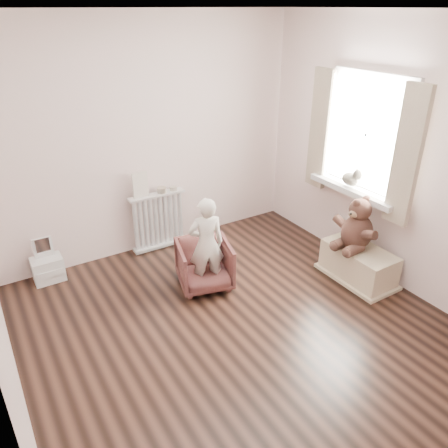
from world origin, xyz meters
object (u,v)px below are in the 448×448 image
armchair (204,265)px  plush_cat (351,177)px  toy_vanity (46,258)px  teddy_bear (359,220)px  child (206,244)px  toy_bench (359,262)px  radiator (158,218)px

armchair → plush_cat: (1.59, -0.36, 0.76)m
toy_vanity → teddy_bear: teddy_bear is taller
teddy_bear → child: bearing=152.0°
child → toy_bench: child is taller
child → plush_cat: bearing=-175.8°
radiator → child: bearing=-86.2°
toy_vanity → teddy_bear: 3.25m
radiator → teddy_bear: size_ratio=1.25×
toy_vanity → toy_bench: (2.81, -1.68, -0.08)m
radiator → plush_cat: 2.21m
radiator → teddy_bear: 2.24m
radiator → toy_vanity: size_ratio=1.44×
child → teddy_bear: (1.42, -0.63, 0.16)m
child → teddy_bear: size_ratio=1.77×
teddy_bear → radiator: bearing=127.9°
plush_cat → teddy_bear: bearing=-122.9°
toy_bench → plush_cat: size_ratio=2.94×
armchair → toy_bench: 1.63m
toy_vanity → armchair: bearing=-34.7°
toy_bench → teddy_bear: bearing=115.1°
toy_vanity → radiator: bearing=1.3°
armchair → child: bearing=-74.8°
plush_cat → radiator: bearing=135.8°
teddy_bear → toy_bench: bearing=-69.0°
armchair → child: child is taller
child → plush_cat: plush_cat is taller
radiator → armchair: size_ratio=1.30×
child → plush_cat: (1.59, -0.31, 0.49)m
radiator → plush_cat: plush_cat is taller
child → teddy_bear: bearing=171.3°
armchair → plush_cat: size_ratio=2.08×
armchair → teddy_bear: size_ratio=0.97×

